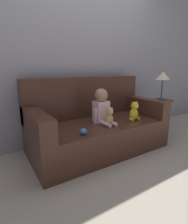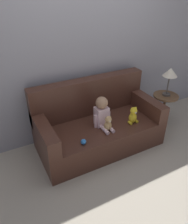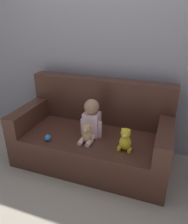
{
  "view_description": "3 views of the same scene",
  "coord_description": "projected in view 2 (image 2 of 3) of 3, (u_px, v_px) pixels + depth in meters",
  "views": [
    {
      "loc": [
        -1.2,
        -1.79,
        1.04
      ],
      "look_at": [
        -0.15,
        -0.12,
        0.55
      ],
      "focal_mm": 28.0,
      "sensor_mm": 36.0,
      "label": 1
    },
    {
      "loc": [
        -1.25,
        -2.21,
        2.1
      ],
      "look_at": [
        -0.1,
        -0.03,
        0.61
      ],
      "focal_mm": 35.0,
      "sensor_mm": 36.0,
      "label": 2
    },
    {
      "loc": [
        0.75,
        -2.02,
        1.64
      ],
      "look_at": [
        0.04,
        -0.03,
        0.66
      ],
      "focal_mm": 35.0,
      "sensor_mm": 36.0,
      "label": 3
    }
  ],
  "objects": [
    {
      "name": "person_baby",
      "position": [
        102.0,
        113.0,
        2.93
      ],
      "size": [
        0.25,
        0.34,
        0.43
      ],
      "color": "silver",
      "rests_on": "couch"
    },
    {
      "name": "ground_plane",
      "position": [
        99.0,
        144.0,
        3.26
      ],
      "size": [
        12.0,
        12.0,
        0.0
      ],
      "primitive_type": "plane",
      "color": "#B7AD99"
    },
    {
      "name": "side_table",
      "position": [
        168.0,
        85.0,
        3.34
      ],
      "size": [
        0.39,
        0.39,
        1.0
      ],
      "color": "brown",
      "rests_on": "ground_plane"
    },
    {
      "name": "couch",
      "position": [
        97.0,
        125.0,
        3.15
      ],
      "size": [
        1.73,
        0.85,
        0.93
      ],
      "color": "#47281E",
      "rests_on": "ground_plane"
    },
    {
      "name": "toy_ball",
      "position": [
        83.0,
        142.0,
        2.66
      ],
      "size": [
        0.07,
        0.07,
        0.07
      ],
      "color": "#337FDB",
      "rests_on": "couch"
    },
    {
      "name": "teddy_bear_brown",
      "position": [
        108.0,
        124.0,
        2.87
      ],
      "size": [
        0.13,
        0.1,
        0.22
      ],
      "color": "tan",
      "rests_on": "couch"
    },
    {
      "name": "plush_toy_side",
      "position": [
        133.0,
        116.0,
        3.03
      ],
      "size": [
        0.14,
        0.11,
        0.25
      ],
      "color": "yellow",
      "rests_on": "couch"
    },
    {
      "name": "wall_back",
      "position": [
        82.0,
        49.0,
        2.98
      ],
      "size": [
        8.0,
        0.05,
        2.6
      ],
      "color": "#93939E",
      "rests_on": "ground_plane"
    }
  ]
}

